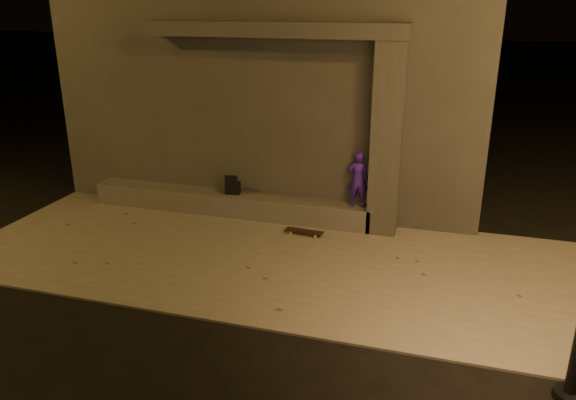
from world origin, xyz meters
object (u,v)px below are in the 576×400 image
(skateboarder, at_px, (358,179))
(backpack, at_px, (233,187))
(skateboard, at_px, (304,231))
(column, at_px, (387,140))

(skateboarder, distance_m, backpack, 2.64)
(backpack, xyz_separation_m, skateboard, (1.71, -0.65, -0.53))
(column, distance_m, skateboarder, 0.94)
(column, xyz_separation_m, skateboarder, (-0.50, 0.00, -0.80))
(skateboarder, bearing_deg, column, 175.25)
(column, relative_size, skateboarder, 3.27)
(column, relative_size, skateboard, 4.76)
(column, distance_m, backpack, 3.33)
(column, bearing_deg, skateboard, -154.99)
(column, xyz_separation_m, backpack, (-3.10, -0.00, -1.21))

